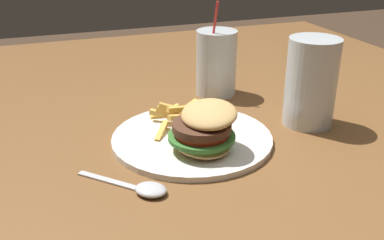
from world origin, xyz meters
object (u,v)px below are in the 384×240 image
(beer_glass, at_px, (311,86))
(juice_glass, at_px, (216,64))
(meal_plate_near, at_px, (197,133))
(spoon, at_px, (145,188))

(beer_glass, relative_size, juice_glass, 0.79)
(meal_plate_near, height_order, spoon, meal_plate_near)
(beer_glass, height_order, spoon, beer_glass)
(beer_glass, height_order, juice_glass, juice_glass)
(meal_plate_near, relative_size, juice_glass, 1.35)
(juice_glass, relative_size, spoon, 1.67)
(juice_glass, bearing_deg, beer_glass, 25.73)
(beer_glass, distance_m, spoon, 0.37)
(juice_glass, distance_m, spoon, 0.41)
(meal_plate_near, bearing_deg, beer_glass, 94.24)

